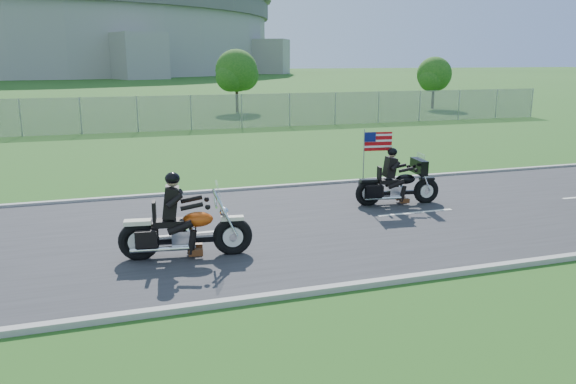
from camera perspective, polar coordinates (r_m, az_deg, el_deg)
name	(u,v)px	position (r m, az deg, el deg)	size (l,w,h in m)	color
ground	(272,228)	(13.81, -1.65, -3.64)	(420.00, 420.00, 0.00)	#234D18
road	(272,227)	(13.80, -1.65, -3.56)	(120.00, 8.00, 0.04)	#28282B
curb_north	(235,190)	(17.59, -5.36, 0.22)	(120.00, 0.18, 0.12)	#9E9B93
curb_south	(336,288)	(10.20, 4.85, -9.73)	(120.00, 0.18, 0.12)	#9E9B93
fence	(81,116)	(32.84, -20.32, 7.27)	(60.00, 0.03, 2.00)	gray
stadium	(39,17)	(183.76, -23.97, 15.92)	(140.40, 140.40, 29.20)	#A3A099
tree_fence_near	(237,73)	(43.82, -5.22, 11.96)	(3.52, 3.28, 4.75)	#382316
tree_fence_far	(434,76)	(48.17, 14.64, 11.33)	(3.08, 2.87, 4.20)	#382316
motorcycle_lead	(184,232)	(11.76, -10.53, -3.97)	(2.74, 0.90, 1.85)	black
motorcycle_follow	(397,186)	(16.06, 11.05, 0.64)	(2.46, 0.91, 2.06)	black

